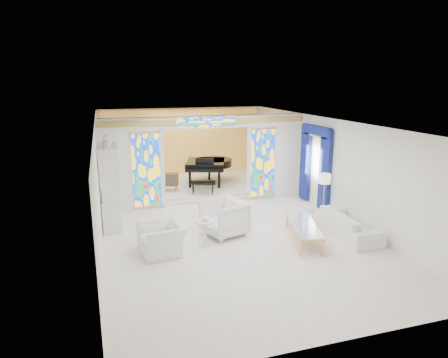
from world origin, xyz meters
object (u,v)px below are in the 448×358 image
object	(u,v)px
armchair_left	(162,238)
armchair_right	(224,218)
grand_piano	(209,164)
tv_console	(170,179)
coffee_table	(304,225)
sofa	(348,224)
china_cabinet	(110,187)

from	to	relation	value
armchair_left	armchair_right	size ratio (longest dim) A/B	1.07
armchair_right	grand_piano	xyz separation A→B (m)	(0.92, 5.02, 0.44)
armchair_right	tv_console	xyz separation A→B (m)	(-0.75, 4.31, 0.11)
coffee_table	tv_console	size ratio (longest dim) A/B	3.39
sofa	china_cabinet	bearing A→B (deg)	69.50
china_cabinet	grand_piano	bearing A→B (deg)	41.55
tv_console	coffee_table	bearing A→B (deg)	-44.05
coffee_table	sofa	bearing A→B (deg)	-0.79
tv_console	armchair_left	bearing A→B (deg)	-82.43
china_cabinet	tv_console	size ratio (longest dim) A/B	4.19
armchair_right	sofa	xyz separation A→B (m)	(3.24, -1.03, -0.16)
tv_console	china_cabinet	bearing A→B (deg)	-109.26
grand_piano	sofa	bearing A→B (deg)	-50.60
armchair_left	grand_piano	bearing A→B (deg)	146.83
china_cabinet	grand_piano	size ratio (longest dim) A/B	0.94
armchair_left	tv_console	distance (m)	5.08
armchair_left	armchair_right	xyz separation A→B (m)	(1.81, 0.66, 0.11)
coffee_table	tv_console	xyz separation A→B (m)	(-2.64, 5.32, 0.17)
china_cabinet	armchair_left	xyz separation A→B (m)	(1.12, -2.26, -0.80)
armchair_right	tv_console	bearing A→B (deg)	172.19
armchair_left	tv_console	world-z (taller)	tv_console
china_cabinet	tv_console	xyz separation A→B (m)	(2.18, 2.71, -0.57)
armchair_right	coffee_table	distance (m)	2.14
sofa	tv_console	distance (m)	6.67
china_cabinet	tv_console	bearing A→B (deg)	51.17
armchair_right	china_cabinet	bearing A→B (deg)	-136.42
china_cabinet	armchair_right	size ratio (longest dim) A/B	2.55
china_cabinet	grand_piano	world-z (taller)	china_cabinet
armchair_left	grand_piano	size ratio (longest dim) A/B	0.40
armchair_left	sofa	distance (m)	5.06
armchair_right	sofa	bearing A→B (deg)	54.68
armchair_right	tv_console	world-z (taller)	armchair_right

